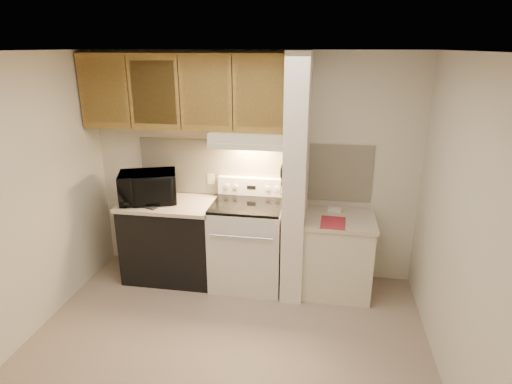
# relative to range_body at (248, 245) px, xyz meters

# --- Properties ---
(floor) EXTENTS (3.60, 3.60, 0.00)m
(floor) POSITION_rel_range_body_xyz_m (0.00, -1.16, -0.46)
(floor) COLOR tan
(floor) RESTS_ON ground
(ceiling) EXTENTS (3.60, 3.60, 0.00)m
(ceiling) POSITION_rel_range_body_xyz_m (0.00, -1.16, 2.04)
(ceiling) COLOR white
(ceiling) RESTS_ON wall_back
(wall_back) EXTENTS (3.60, 2.50, 0.02)m
(wall_back) POSITION_rel_range_body_xyz_m (0.00, 0.34, 0.79)
(wall_back) COLOR beige
(wall_back) RESTS_ON floor
(wall_left) EXTENTS (0.02, 3.00, 2.50)m
(wall_left) POSITION_rel_range_body_xyz_m (-1.80, -1.16, 0.79)
(wall_left) COLOR beige
(wall_left) RESTS_ON floor
(wall_right) EXTENTS (0.02, 3.00, 2.50)m
(wall_right) POSITION_rel_range_body_xyz_m (1.80, -1.16, 0.79)
(wall_right) COLOR beige
(wall_right) RESTS_ON floor
(backsplash) EXTENTS (2.60, 0.02, 0.63)m
(backsplash) POSITION_rel_range_body_xyz_m (0.00, 0.33, 0.78)
(backsplash) COLOR white
(backsplash) RESTS_ON wall_back
(range_body) EXTENTS (0.76, 0.65, 0.92)m
(range_body) POSITION_rel_range_body_xyz_m (0.00, 0.00, 0.00)
(range_body) COLOR silver
(range_body) RESTS_ON floor
(oven_window) EXTENTS (0.50, 0.01, 0.30)m
(oven_window) POSITION_rel_range_body_xyz_m (0.00, -0.32, 0.04)
(oven_window) COLOR black
(oven_window) RESTS_ON range_body
(oven_handle) EXTENTS (0.65, 0.02, 0.02)m
(oven_handle) POSITION_rel_range_body_xyz_m (0.00, -0.35, 0.26)
(oven_handle) COLOR silver
(oven_handle) RESTS_ON range_body
(cooktop) EXTENTS (0.74, 0.64, 0.03)m
(cooktop) POSITION_rel_range_body_xyz_m (0.00, 0.00, 0.48)
(cooktop) COLOR black
(cooktop) RESTS_ON range_body
(range_backguard) EXTENTS (0.76, 0.08, 0.20)m
(range_backguard) POSITION_rel_range_body_xyz_m (0.00, 0.28, 0.59)
(range_backguard) COLOR silver
(range_backguard) RESTS_ON range_body
(range_display) EXTENTS (0.10, 0.01, 0.04)m
(range_display) POSITION_rel_range_body_xyz_m (0.00, 0.24, 0.59)
(range_display) COLOR black
(range_display) RESTS_ON range_backguard
(range_knob_left_outer) EXTENTS (0.05, 0.02, 0.05)m
(range_knob_left_outer) POSITION_rel_range_body_xyz_m (-0.28, 0.24, 0.59)
(range_knob_left_outer) COLOR silver
(range_knob_left_outer) RESTS_ON range_backguard
(range_knob_left_inner) EXTENTS (0.05, 0.02, 0.05)m
(range_knob_left_inner) POSITION_rel_range_body_xyz_m (-0.18, 0.24, 0.59)
(range_knob_left_inner) COLOR silver
(range_knob_left_inner) RESTS_ON range_backguard
(range_knob_right_inner) EXTENTS (0.05, 0.02, 0.05)m
(range_knob_right_inner) POSITION_rel_range_body_xyz_m (0.18, 0.24, 0.59)
(range_knob_right_inner) COLOR silver
(range_knob_right_inner) RESTS_ON range_backguard
(range_knob_right_outer) EXTENTS (0.05, 0.02, 0.05)m
(range_knob_right_outer) POSITION_rel_range_body_xyz_m (0.28, 0.24, 0.59)
(range_knob_right_outer) COLOR silver
(range_knob_right_outer) RESTS_ON range_backguard
(dishwasher_front) EXTENTS (1.00, 0.63, 0.87)m
(dishwasher_front) POSITION_rel_range_body_xyz_m (-0.88, 0.01, -0.03)
(dishwasher_front) COLOR black
(dishwasher_front) RESTS_ON floor
(left_countertop) EXTENTS (1.04, 0.67, 0.04)m
(left_countertop) POSITION_rel_range_body_xyz_m (-0.88, 0.01, 0.43)
(left_countertop) COLOR beige
(left_countertop) RESTS_ON dishwasher_front
(spoon_rest) EXTENTS (0.23, 0.14, 0.01)m
(spoon_rest) POSITION_rel_range_body_xyz_m (-1.04, -0.19, 0.46)
(spoon_rest) COLOR black
(spoon_rest) RESTS_ON left_countertop
(teal_jar) EXTENTS (0.12, 0.12, 0.11)m
(teal_jar) POSITION_rel_range_body_xyz_m (-1.23, -0.09, 0.50)
(teal_jar) COLOR #255A5A
(teal_jar) RESTS_ON left_countertop
(outlet) EXTENTS (0.08, 0.01, 0.12)m
(outlet) POSITION_rel_range_body_xyz_m (-0.48, 0.32, 0.64)
(outlet) COLOR beige
(outlet) RESTS_ON backsplash
(microwave) EXTENTS (0.70, 0.59, 0.33)m
(microwave) POSITION_rel_range_body_xyz_m (-1.10, -0.01, 0.62)
(microwave) COLOR black
(microwave) RESTS_ON left_countertop
(partition_pillar) EXTENTS (0.22, 0.70, 2.50)m
(partition_pillar) POSITION_rel_range_body_xyz_m (0.51, -0.01, 0.79)
(partition_pillar) COLOR white
(partition_pillar) RESTS_ON floor
(pillar_trim) EXTENTS (0.01, 0.70, 0.04)m
(pillar_trim) POSITION_rel_range_body_xyz_m (0.39, -0.01, 0.84)
(pillar_trim) COLOR olive
(pillar_trim) RESTS_ON partition_pillar
(knife_strip) EXTENTS (0.02, 0.42, 0.04)m
(knife_strip) POSITION_rel_range_body_xyz_m (0.39, -0.06, 0.86)
(knife_strip) COLOR black
(knife_strip) RESTS_ON partition_pillar
(knife_blade_a) EXTENTS (0.01, 0.03, 0.16)m
(knife_blade_a) POSITION_rel_range_body_xyz_m (0.38, -0.21, 0.76)
(knife_blade_a) COLOR silver
(knife_blade_a) RESTS_ON knife_strip
(knife_handle_a) EXTENTS (0.02, 0.02, 0.10)m
(knife_handle_a) POSITION_rel_range_body_xyz_m (0.38, -0.21, 0.91)
(knife_handle_a) COLOR black
(knife_handle_a) RESTS_ON knife_strip
(knife_blade_b) EXTENTS (0.01, 0.04, 0.18)m
(knife_blade_b) POSITION_rel_range_body_xyz_m (0.38, -0.14, 0.75)
(knife_blade_b) COLOR silver
(knife_blade_b) RESTS_ON knife_strip
(knife_handle_b) EXTENTS (0.02, 0.02, 0.10)m
(knife_handle_b) POSITION_rel_range_body_xyz_m (0.38, -0.12, 0.91)
(knife_handle_b) COLOR black
(knife_handle_b) RESTS_ON knife_strip
(knife_blade_c) EXTENTS (0.01, 0.04, 0.20)m
(knife_blade_c) POSITION_rel_range_body_xyz_m (0.38, -0.07, 0.74)
(knife_blade_c) COLOR silver
(knife_blade_c) RESTS_ON knife_strip
(knife_handle_c) EXTENTS (0.02, 0.02, 0.10)m
(knife_handle_c) POSITION_rel_range_body_xyz_m (0.38, -0.07, 0.91)
(knife_handle_c) COLOR black
(knife_handle_c) RESTS_ON knife_strip
(knife_blade_d) EXTENTS (0.01, 0.04, 0.16)m
(knife_blade_d) POSITION_rel_range_body_xyz_m (0.38, 0.01, 0.76)
(knife_blade_d) COLOR silver
(knife_blade_d) RESTS_ON knife_strip
(knife_handle_d) EXTENTS (0.02, 0.02, 0.10)m
(knife_handle_d) POSITION_rel_range_body_xyz_m (0.38, 0.03, 0.91)
(knife_handle_d) COLOR black
(knife_handle_d) RESTS_ON knife_strip
(knife_blade_e) EXTENTS (0.01, 0.04, 0.18)m
(knife_blade_e) POSITION_rel_range_body_xyz_m (0.38, 0.12, 0.75)
(knife_blade_e) COLOR silver
(knife_blade_e) RESTS_ON knife_strip
(knife_handle_e) EXTENTS (0.02, 0.02, 0.10)m
(knife_handle_e) POSITION_rel_range_body_xyz_m (0.38, 0.10, 0.91)
(knife_handle_e) COLOR black
(knife_handle_e) RESTS_ON knife_strip
(oven_mitt) EXTENTS (0.03, 0.09, 0.22)m
(oven_mitt) POSITION_rel_range_body_xyz_m (0.38, 0.17, 0.74)
(oven_mitt) COLOR slate
(oven_mitt) RESTS_ON partition_pillar
(right_cab_base) EXTENTS (0.70, 0.60, 0.81)m
(right_cab_base) POSITION_rel_range_body_xyz_m (0.97, -0.01, -0.06)
(right_cab_base) COLOR beige
(right_cab_base) RESTS_ON floor
(right_countertop) EXTENTS (0.74, 0.64, 0.04)m
(right_countertop) POSITION_rel_range_body_xyz_m (0.97, -0.01, 0.37)
(right_countertop) COLOR beige
(right_countertop) RESTS_ON right_cab_base
(red_folder) EXTENTS (0.26, 0.34, 0.01)m
(red_folder) POSITION_rel_range_body_xyz_m (0.90, -0.16, 0.40)
(red_folder) COLOR #A72733
(red_folder) RESTS_ON right_countertop
(white_box) EXTENTS (0.15, 0.11, 0.04)m
(white_box) POSITION_rel_range_body_xyz_m (0.92, 0.17, 0.41)
(white_box) COLOR white
(white_box) RESTS_ON right_countertop
(range_hood) EXTENTS (0.78, 0.44, 0.15)m
(range_hood) POSITION_rel_range_body_xyz_m (0.00, 0.12, 1.17)
(range_hood) COLOR beige
(range_hood) RESTS_ON upper_cabinets
(hood_lip) EXTENTS (0.78, 0.04, 0.06)m
(hood_lip) POSITION_rel_range_body_xyz_m (0.00, -0.08, 1.12)
(hood_lip) COLOR beige
(hood_lip) RESTS_ON range_hood
(upper_cabinets) EXTENTS (2.18, 0.33, 0.77)m
(upper_cabinets) POSITION_rel_range_body_xyz_m (-0.69, 0.17, 1.62)
(upper_cabinets) COLOR olive
(upper_cabinets) RESTS_ON wall_back
(cab_door_a) EXTENTS (0.46, 0.01, 0.63)m
(cab_door_a) POSITION_rel_range_body_xyz_m (-1.51, 0.01, 1.62)
(cab_door_a) COLOR olive
(cab_door_a) RESTS_ON upper_cabinets
(cab_gap_a) EXTENTS (0.01, 0.01, 0.73)m
(cab_gap_a) POSITION_rel_range_body_xyz_m (-1.23, 0.01, 1.62)
(cab_gap_a) COLOR black
(cab_gap_a) RESTS_ON upper_cabinets
(cab_door_b) EXTENTS (0.46, 0.01, 0.63)m
(cab_door_b) POSITION_rel_range_body_xyz_m (-0.96, 0.01, 1.62)
(cab_door_b) COLOR olive
(cab_door_b) RESTS_ON upper_cabinets
(cab_gap_b) EXTENTS (0.01, 0.01, 0.73)m
(cab_gap_b) POSITION_rel_range_body_xyz_m (-0.69, 0.01, 1.62)
(cab_gap_b) COLOR black
(cab_gap_b) RESTS_ON upper_cabinets
(cab_door_c) EXTENTS (0.46, 0.01, 0.63)m
(cab_door_c) POSITION_rel_range_body_xyz_m (-0.42, 0.01, 1.62)
(cab_door_c) COLOR olive
(cab_door_c) RESTS_ON upper_cabinets
(cab_gap_c) EXTENTS (0.01, 0.01, 0.73)m
(cab_gap_c) POSITION_rel_range_body_xyz_m (-0.14, 0.01, 1.62)
(cab_gap_c) COLOR black
(cab_gap_c) RESTS_ON upper_cabinets
(cab_door_d) EXTENTS (0.46, 0.01, 0.63)m
(cab_door_d) POSITION_rel_range_body_xyz_m (0.13, 0.01, 1.62)
(cab_door_d) COLOR olive
(cab_door_d) RESTS_ON upper_cabinets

